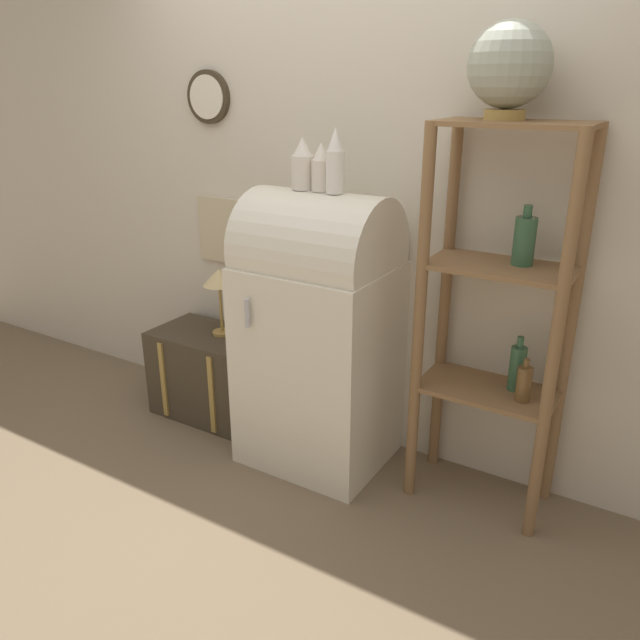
% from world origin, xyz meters
% --- Properties ---
extents(ground_plane, '(12.00, 12.00, 0.00)m').
position_xyz_m(ground_plane, '(0.00, 0.00, 0.00)').
color(ground_plane, '#7A664C').
extents(wall_back, '(7.00, 0.09, 2.70)m').
position_xyz_m(wall_back, '(-0.01, 0.57, 1.35)').
color(wall_back, beige).
rests_on(wall_back, ground_plane).
extents(refrigerator, '(0.68, 0.61, 1.36)m').
position_xyz_m(refrigerator, '(-0.00, 0.26, 0.70)').
color(refrigerator, silver).
rests_on(refrigerator, ground_plane).
extents(suitcase_trunk, '(0.65, 0.41, 0.50)m').
position_xyz_m(suitcase_trunk, '(-0.76, 0.31, 0.25)').
color(suitcase_trunk, '#423828').
rests_on(suitcase_trunk, ground_plane).
extents(shelf_unit, '(0.61, 0.35, 1.68)m').
position_xyz_m(shelf_unit, '(0.83, 0.36, 0.95)').
color(shelf_unit, olive).
rests_on(shelf_unit, ground_plane).
extents(globe, '(0.31, 0.31, 0.35)m').
position_xyz_m(globe, '(0.77, 0.36, 1.87)').
color(globe, '#AD8942').
rests_on(globe, shelf_unit).
extents(vase_left, '(0.10, 0.10, 0.23)m').
position_xyz_m(vase_left, '(-0.09, 0.27, 1.47)').
color(vase_left, silver).
rests_on(vase_left, refrigerator).
extents(vase_center, '(0.08, 0.08, 0.21)m').
position_xyz_m(vase_center, '(0.01, 0.27, 1.46)').
color(vase_center, silver).
rests_on(vase_center, refrigerator).
extents(vase_right, '(0.08, 0.08, 0.28)m').
position_xyz_m(vase_right, '(0.09, 0.25, 1.49)').
color(vase_right, white).
rests_on(vase_right, refrigerator).
extents(desk_lamp, '(0.18, 0.18, 0.38)m').
position_xyz_m(desk_lamp, '(-0.68, 0.35, 0.81)').
color(desk_lamp, '#AD8942').
rests_on(desk_lamp, suitcase_trunk).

